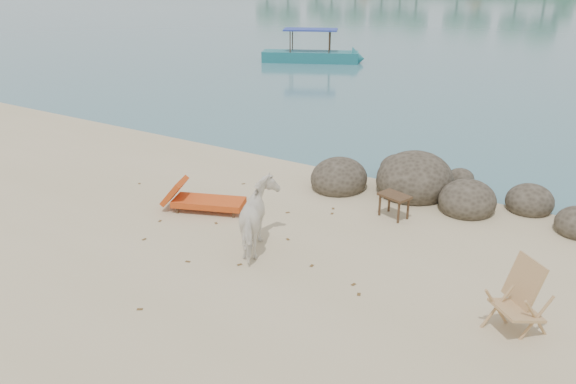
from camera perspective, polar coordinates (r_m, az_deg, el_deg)
name	(u,v)px	position (r m, az deg, el deg)	size (l,w,h in m)	color
boulders	(425,187)	(13.88, 13.78, 0.50)	(6.58, 3.04, 1.38)	#302920
cow	(260,219)	(10.85, -2.90, -2.78)	(0.72, 1.59, 1.34)	white
side_table	(394,207)	(12.56, 10.69, -1.54)	(0.66, 0.43, 0.53)	#372116
lounge_chair	(209,199)	(12.79, -8.07, -0.75)	(2.00, 0.70, 0.60)	#C55917
deck_chair	(518,302)	(9.25, 22.32, -10.33)	(0.68, 0.75, 1.07)	tan
boat_near	(311,34)	(32.86, 2.30, 15.70)	(6.11, 1.37, 2.98)	#1C676F
dead_leaves	(233,239)	(11.60, -5.61, -4.76)	(7.10, 6.28, 0.00)	brown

